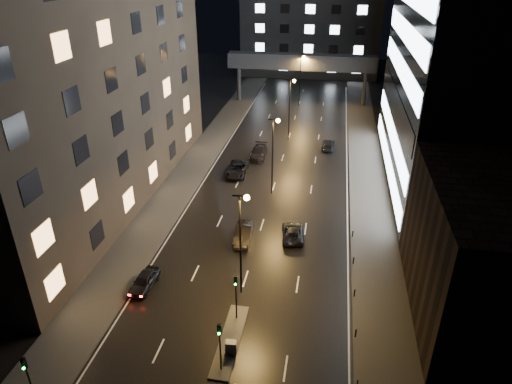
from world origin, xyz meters
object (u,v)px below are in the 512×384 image
car_away_c (237,169)px  utility_cabinet (231,347)px  car_away_b (243,233)px  car_toward_a (293,232)px  car_away_d (259,152)px  car_away_a (144,281)px  car_toward_b (328,145)px

car_away_c → utility_cabinet: car_away_c is taller
car_away_b → utility_cabinet: bearing=-85.5°
car_toward_a → utility_cabinet: (-3.01, -17.31, 0.06)m
car_toward_a → car_away_d: bearing=-78.7°
car_away_a → car_toward_a: bearing=44.1°
utility_cabinet → car_away_c: bearing=95.3°
car_away_b → car_away_c: 16.79m
car_toward_b → utility_cabinet: size_ratio=4.03×
car_away_b → car_toward_a: size_ratio=1.02×
car_away_a → car_away_c: car_away_c is taller
car_away_b → utility_cabinet: (2.20, -15.99, -0.08)m
car_away_c → car_away_d: car_away_c is taller
car_away_b → car_away_c: size_ratio=0.86×
car_toward_b → utility_cabinet: car_toward_b is taller
car_away_a → utility_cabinet: size_ratio=3.59×
car_away_b → utility_cabinet: 16.14m
car_away_a → car_away_c: 25.95m
car_away_d → car_toward_a: size_ratio=1.14×
car_toward_a → car_toward_b: 27.23m
car_away_c → car_away_b: bearing=-77.1°
car_away_d → car_toward_b: bearing=26.6°
car_toward_a → car_away_a: bearing=32.9°
car_away_b → car_toward_b: 29.55m
car_away_c → utility_cabinet: (6.35, -32.26, -0.07)m
car_away_b → car_toward_b: bearing=70.6°
car_toward_b → utility_cabinet: (-6.02, -44.38, 0.05)m
car_away_d → car_toward_a: car_away_d is taller
car_away_a → car_away_b: (7.50, 9.46, 0.10)m
car_away_b → car_toward_a: car_away_b is taller
car_away_a → car_away_d: car_away_d is taller
car_away_a → car_toward_b: (15.72, 37.85, -0.03)m
car_away_a → car_toward_a: size_ratio=0.87×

